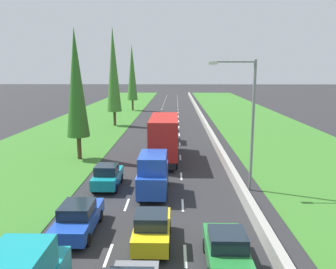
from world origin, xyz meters
TOP-DOWN VIEW (x-y plane):
  - ground_plane at (0.00, 60.00)m, footprint 300.00×300.00m
  - grass_verge_left at (-12.65, 60.00)m, footprint 14.00×140.00m
  - grass_verge_right at (14.35, 60.00)m, footprint 14.00×140.00m
  - median_barrier at (5.70, 60.00)m, footprint 0.44×120.00m
  - lane_markings at (0.00, 60.00)m, footprint 3.64×116.00m
  - yellow_hatchback_centre_lane at (0.19, 16.02)m, footprint 1.74×3.90m
  - blue_sedan_left_lane at (-3.71, 17.17)m, footprint 1.82×4.50m
  - blue_van_centre_lane at (-0.21, 23.06)m, footprint 1.96×4.90m
  - teal_hatchback_left_lane at (-3.57, 24.23)m, footprint 1.74×3.90m
  - red_box_truck_centre_lane at (0.24, 32.11)m, footprint 2.46×9.40m
  - green_hatchback_right_lane_second at (3.46, 14.15)m, footprint 1.74×3.90m
  - grey_van_centre_lane at (-0.24, 40.67)m, footprint 1.96×4.90m
  - maroon_sedan_centre_lane at (-0.14, 48.22)m, footprint 1.82×4.50m
  - orange_sedan_centre_lane at (-0.12, 54.35)m, footprint 1.82×4.50m
  - poplar_tree_second at (-7.80, 32.17)m, footprint 2.10×2.10m
  - poplar_tree_third at (-7.95, 52.22)m, footprint 2.17×2.17m
  - poplar_tree_fourth at (-7.71, 72.26)m, footprint 2.14×2.14m
  - street_light_mast at (6.18, 23.91)m, footprint 3.20×0.28m

SIDE VIEW (x-z plane):
  - ground_plane at x=0.00m, z-range 0.00..0.00m
  - lane_markings at x=0.00m, z-range 0.00..0.01m
  - grass_verge_left at x=-12.65m, z-range 0.00..0.04m
  - grass_verge_right at x=14.35m, z-range 0.00..0.04m
  - median_barrier at x=5.70m, z-range 0.00..0.85m
  - blue_sedan_left_lane at x=-3.71m, z-range -0.01..1.63m
  - maroon_sedan_centre_lane at x=-0.14m, z-range -0.01..1.63m
  - orange_sedan_centre_lane at x=-0.12m, z-range -0.01..1.63m
  - yellow_hatchback_centre_lane at x=0.19m, z-range -0.02..1.70m
  - teal_hatchback_left_lane at x=-3.57m, z-range -0.02..1.70m
  - green_hatchback_right_lane_second at x=3.46m, z-range -0.02..1.70m
  - blue_van_centre_lane at x=-0.21m, z-range -0.01..2.81m
  - grey_van_centre_lane at x=-0.24m, z-range -0.01..2.81m
  - red_box_truck_centre_lane at x=0.24m, z-range 0.09..4.27m
  - street_light_mast at x=6.18m, z-range 0.73..9.73m
  - poplar_tree_second at x=-7.80m, z-range 1.05..13.15m
  - poplar_tree_fourth at x=-7.71m, z-range 1.05..14.54m
  - poplar_tree_third at x=-7.95m, z-range 1.05..15.67m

